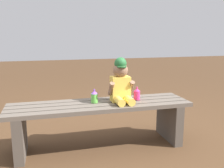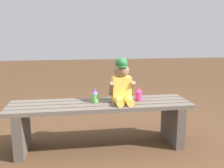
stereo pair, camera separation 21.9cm
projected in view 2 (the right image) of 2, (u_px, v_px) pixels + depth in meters
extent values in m
plane|color=#4C331E|center=(101.00, 146.00, 2.35)|extent=(16.00, 16.00, 0.00)
cube|color=#60564C|center=(103.00, 110.00, 2.11)|extent=(1.63, 0.09, 0.04)
cube|color=#60564C|center=(101.00, 106.00, 2.22)|extent=(1.63, 0.09, 0.04)
cube|color=#60564C|center=(100.00, 103.00, 2.32)|extent=(1.63, 0.09, 0.04)
cube|color=#60564C|center=(99.00, 100.00, 2.42)|extent=(1.63, 0.09, 0.04)
cube|color=#524941|center=(22.00, 131.00, 2.20)|extent=(0.08, 0.41, 0.38)
cube|color=#524941|center=(172.00, 122.00, 2.42)|extent=(0.08, 0.41, 0.38)
cube|color=#F2C64C|center=(121.00, 89.00, 2.29)|extent=(0.17, 0.12, 0.23)
sphere|color=#8C664C|center=(121.00, 70.00, 2.26)|extent=(0.14, 0.14, 0.14)
cylinder|color=#266633|center=(122.00, 67.00, 2.22)|extent=(0.09, 0.09, 0.01)
sphere|color=#266633|center=(122.00, 64.00, 2.25)|extent=(0.11, 0.11, 0.11)
cylinder|color=#FED050|center=(119.00, 101.00, 2.19)|extent=(0.07, 0.16, 0.07)
cylinder|color=#FED050|center=(129.00, 101.00, 2.20)|extent=(0.07, 0.16, 0.07)
cylinder|color=#8C664C|center=(112.00, 89.00, 2.25)|extent=(0.04, 0.12, 0.14)
cylinder|color=#8C664C|center=(132.00, 88.00, 2.28)|extent=(0.04, 0.12, 0.14)
cylinder|color=#66CC4C|center=(95.00, 98.00, 2.28)|extent=(0.06, 0.06, 0.08)
cone|color=#8C4CCC|center=(95.00, 92.00, 2.27)|extent=(0.06, 0.06, 0.03)
cylinder|color=#8C4CCC|center=(95.00, 90.00, 2.26)|extent=(0.01, 0.01, 0.02)
cylinder|color=#E5337F|center=(138.00, 96.00, 2.34)|extent=(0.06, 0.06, 0.08)
cone|color=#E5337F|center=(139.00, 90.00, 2.33)|extent=(0.06, 0.06, 0.03)
cylinder|color=#E5337F|center=(139.00, 88.00, 2.32)|extent=(0.01, 0.01, 0.02)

